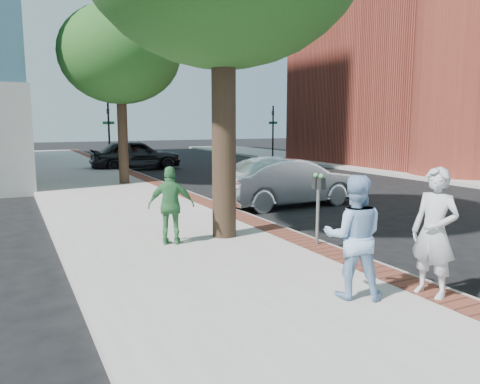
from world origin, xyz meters
TOP-DOWN VIEW (x-y plane):
  - ground at (0.00, 0.00)m, footprint 120.00×120.00m
  - sidewalk at (-1.50, 8.00)m, footprint 5.00×60.00m
  - brick_strip at (0.70, 8.00)m, footprint 0.60×60.00m
  - curb at (1.05, 8.00)m, footprint 0.10×60.00m
  - sidewalk_far at (14.50, 8.00)m, footprint 5.00×60.00m
  - church at (20.98, 13.13)m, footprint 19.00×16.00m
  - signal_near at (0.90, 22.00)m, footprint 0.70×0.15m
  - signal_far at (12.50, 22.00)m, footprint 0.70×0.15m
  - tree_far at (-0.50, 12.00)m, footprint 4.80×4.80m
  - parking_meter at (0.80, 0.38)m, footprint 0.12×0.32m
  - person_gray at (0.58, -2.71)m, footprint 0.57×0.75m
  - person_officer at (-0.47, -2.22)m, footprint 1.08×1.03m
  - person_green at (-1.85, 1.77)m, footprint 1.02×0.71m
  - sedan_silver at (3.17, 5.17)m, footprint 4.71×1.76m
  - bg_car at (1.69, 18.77)m, footprint 5.00×2.15m

SIDE VIEW (x-z plane):
  - ground at x=0.00m, z-range 0.00..0.00m
  - sidewalk at x=-1.50m, z-range 0.00..0.15m
  - curb at x=1.05m, z-range 0.00..0.15m
  - sidewalk_far at x=14.50m, z-range 0.00..0.15m
  - brick_strip at x=0.70m, z-range 0.15..0.16m
  - sedan_silver at x=3.17m, z-range 0.00..1.54m
  - bg_car at x=1.69m, z-range 0.00..1.68m
  - person_green at x=-1.85m, z-range 0.15..1.76m
  - person_officer at x=-0.47m, z-range 0.15..1.91m
  - person_gray at x=0.58m, z-range 0.15..2.02m
  - parking_meter at x=0.80m, z-range 0.47..1.94m
  - signal_near at x=0.90m, z-range 0.35..4.15m
  - signal_far at x=12.50m, z-range 0.35..4.15m
  - tree_far at x=-0.50m, z-range 1.73..8.87m
  - church at x=20.98m, z-range -2.94..17.46m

